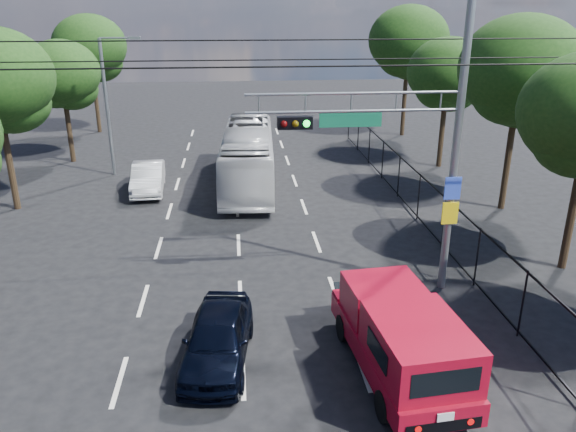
{
  "coord_description": "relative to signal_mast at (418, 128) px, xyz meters",
  "views": [
    {
      "loc": [
        0.01,
        -7.65,
        8.62
      ],
      "look_at": [
        1.47,
        7.57,
        2.8
      ],
      "focal_mm": 35.0,
      "sensor_mm": 36.0,
      "label": 1
    }
  ],
  "objects": [
    {
      "name": "lane_markings",
      "position": [
        -5.28,
        6.01,
        -5.24
      ],
      "size": [
        6.12,
        38.0,
        0.01
      ],
      "color": "beige",
      "rests_on": "ground"
    },
    {
      "name": "signal_mast",
      "position": [
        0.0,
        0.0,
        0.0
      ],
      "size": [
        6.43,
        0.39,
        9.5
      ],
      "color": "slate",
      "rests_on": "ground"
    },
    {
      "name": "tree_right_e",
      "position": [
        6.33,
        22.03,
        0.69
      ],
      "size": [
        5.28,
        5.28,
        8.58
      ],
      "color": "black",
      "rests_on": "ground"
    },
    {
      "name": "white_van",
      "position": [
        -9.56,
        10.97,
        -4.56
      ],
      "size": [
        1.71,
        4.22,
        1.36
      ],
      "primitive_type": "imported",
      "rotation": [
        0.0,
        0.0,
        0.07
      ],
      "color": "silver",
      "rests_on": "ground"
    },
    {
      "name": "navy_hatchback",
      "position": [
        -5.89,
        -3.34,
        -4.56
      ],
      "size": [
        2.08,
        4.15,
        1.36
      ],
      "primitive_type": "imported",
      "rotation": [
        0.0,
        0.0,
        -0.12
      ],
      "color": "black",
      "rests_on": "ground"
    },
    {
      "name": "utility_wires",
      "position": [
        -5.28,
        0.84,
        1.99
      ],
      "size": [
        22.0,
        5.04,
        0.74
      ],
      "color": "black",
      "rests_on": "ground"
    },
    {
      "name": "tree_left_e",
      "position": [
        -14.87,
        25.03,
        0.29
      ],
      "size": [
        4.92,
        4.92,
        7.99
      ],
      "color": "black",
      "rests_on": "ground"
    },
    {
      "name": "fence_right",
      "position": [
        2.32,
        4.18,
        -4.21
      ],
      "size": [
        0.06,
        34.03,
        2.0
      ],
      "color": "black",
      "rests_on": "ground"
    },
    {
      "name": "red_pickup",
      "position": [
        -1.46,
        -4.32,
        -4.16
      ],
      "size": [
        2.46,
        5.59,
        2.02
      ],
      "color": "black",
      "rests_on": "ground"
    },
    {
      "name": "white_bus",
      "position": [
        -4.67,
        11.68,
        -3.81
      ],
      "size": [
        2.92,
        10.41,
        2.87
      ],
      "primitive_type": "imported",
      "rotation": [
        0.0,
        0.0,
        -0.05
      ],
      "color": "silver",
      "rests_on": "ground"
    },
    {
      "name": "tree_right_c",
      "position": [
        6.53,
        7.03,
        0.49
      ],
      "size": [
        5.1,
        5.1,
        8.29
      ],
      "color": "black",
      "rests_on": "ground"
    },
    {
      "name": "streetlight_left",
      "position": [
        -11.62,
        14.01,
        -1.3
      ],
      "size": [
        2.09,
        0.22,
        7.08
      ],
      "color": "slate",
      "rests_on": "ground"
    },
    {
      "name": "tree_right_d",
      "position": [
        6.13,
        14.03,
        -0.39
      ],
      "size": [
        4.32,
        4.32,
        7.02
      ],
      "color": "black",
      "rests_on": "ground"
    },
    {
      "name": "tree_left_d",
      "position": [
        -14.67,
        17.03,
        -0.52
      ],
      "size": [
        4.2,
        4.2,
        6.83
      ],
      "color": "black",
      "rests_on": "ground"
    }
  ]
}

